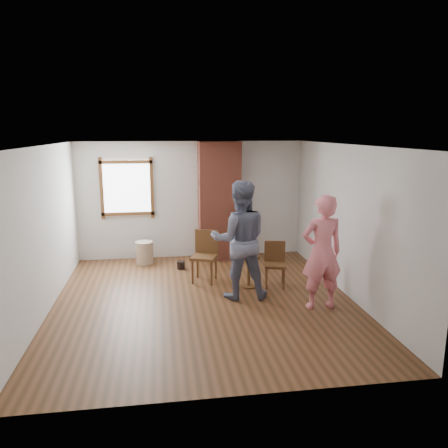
{
  "coord_description": "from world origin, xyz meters",
  "views": [
    {
      "loc": [
        -0.69,
        -6.93,
        2.83
      ],
      "look_at": [
        0.45,
        0.8,
        1.15
      ],
      "focal_mm": 35.0,
      "sensor_mm": 36.0,
      "label": 1
    }
  ],
  "objects_px": {
    "dining_chair_right": "(275,261)",
    "side_table": "(249,266)",
    "person_pink": "(322,252)",
    "stoneware_crock": "(145,253)",
    "dining_chair_left": "(205,253)",
    "man": "(240,240)"
  },
  "relations": [
    {
      "from": "side_table",
      "to": "person_pink",
      "type": "bearing_deg",
      "value": -49.4
    },
    {
      "from": "dining_chair_left",
      "to": "side_table",
      "type": "relative_size",
      "value": 1.61
    },
    {
      "from": "dining_chair_right",
      "to": "stoneware_crock",
      "type": "bearing_deg",
      "value": 156.04
    },
    {
      "from": "stoneware_crock",
      "to": "dining_chair_left",
      "type": "distance_m",
      "value": 1.76
    },
    {
      "from": "dining_chair_left",
      "to": "man",
      "type": "relative_size",
      "value": 0.48
    },
    {
      "from": "stoneware_crock",
      "to": "person_pink",
      "type": "distance_m",
      "value": 4.13
    },
    {
      "from": "stoneware_crock",
      "to": "side_table",
      "type": "height_order",
      "value": "side_table"
    },
    {
      "from": "dining_chair_left",
      "to": "dining_chair_right",
      "type": "bearing_deg",
      "value": -0.59
    },
    {
      "from": "stoneware_crock",
      "to": "dining_chair_left",
      "type": "xyz_separation_m",
      "value": [
        1.19,
        -1.27,
        0.3
      ]
    },
    {
      "from": "dining_chair_left",
      "to": "person_pink",
      "type": "distance_m",
      "value": 2.37
    },
    {
      "from": "side_table",
      "to": "person_pink",
      "type": "relative_size",
      "value": 0.32
    },
    {
      "from": "stoneware_crock",
      "to": "person_pink",
      "type": "height_order",
      "value": "person_pink"
    },
    {
      "from": "side_table",
      "to": "dining_chair_right",
      "type": "bearing_deg",
      "value": 2.15
    },
    {
      "from": "dining_chair_left",
      "to": "side_table",
      "type": "distance_m",
      "value": 0.91
    },
    {
      "from": "dining_chair_right",
      "to": "side_table",
      "type": "xyz_separation_m",
      "value": [
        -0.49,
        -0.02,
        -0.06
      ]
    },
    {
      "from": "stoneware_crock",
      "to": "dining_chair_right",
      "type": "height_order",
      "value": "dining_chair_right"
    },
    {
      "from": "dining_chair_right",
      "to": "man",
      "type": "xyz_separation_m",
      "value": [
        -0.75,
        -0.47,
        0.55
      ]
    },
    {
      "from": "side_table",
      "to": "dining_chair_left",
      "type": "bearing_deg",
      "value": 146.73
    },
    {
      "from": "dining_chair_right",
      "to": "side_table",
      "type": "bearing_deg",
      "value": -166.2
    },
    {
      "from": "dining_chair_right",
      "to": "person_pink",
      "type": "relative_size",
      "value": 0.44
    },
    {
      "from": "stoneware_crock",
      "to": "side_table",
      "type": "xyz_separation_m",
      "value": [
        1.94,
        -1.76,
        0.16
      ]
    },
    {
      "from": "dining_chair_right",
      "to": "side_table",
      "type": "height_order",
      "value": "dining_chair_right"
    }
  ]
}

